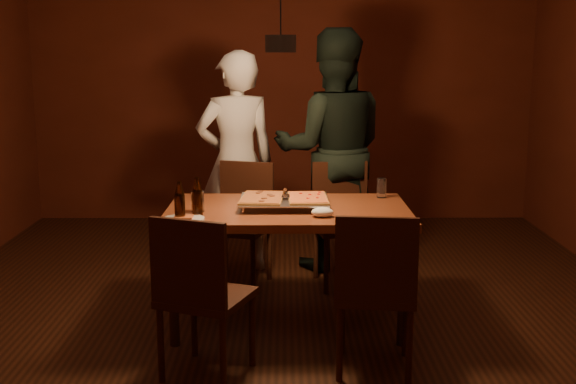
{
  "coord_description": "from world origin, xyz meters",
  "views": [
    {
      "loc": [
        0.03,
        -4.28,
        1.72
      ],
      "look_at": [
        0.04,
        0.1,
        0.85
      ],
      "focal_mm": 45.0,
      "sensor_mm": 36.0,
      "label": 1
    }
  ],
  "objects_px": {
    "pizza_tray": "(284,203)",
    "plate_slice": "(184,219)",
    "chair_far_left": "(242,211)",
    "diner_white": "(236,163)",
    "chair_near_right": "(376,279)",
    "diner_dark": "(332,150)",
    "dining_table": "(288,219)",
    "beer_bottle_a": "(180,201)",
    "pendant_lamp": "(281,42)",
    "chair_near_left": "(199,283)",
    "beer_bottle_b": "(197,197)",
    "chair_far_right": "(343,211)"
  },
  "relations": [
    {
      "from": "plate_slice",
      "to": "diner_white",
      "type": "distance_m",
      "value": 1.5
    },
    {
      "from": "beer_bottle_b",
      "to": "chair_far_right",
      "type": "bearing_deg",
      "value": 48.54
    },
    {
      "from": "chair_near_left",
      "to": "diner_dark",
      "type": "height_order",
      "value": "diner_dark"
    },
    {
      "from": "plate_slice",
      "to": "diner_dark",
      "type": "height_order",
      "value": "diner_dark"
    },
    {
      "from": "diner_white",
      "to": "pendant_lamp",
      "type": "bearing_deg",
      "value": 86.92
    },
    {
      "from": "chair_near_left",
      "to": "diner_white",
      "type": "xyz_separation_m",
      "value": [
        0.07,
        1.97,
        0.32
      ]
    },
    {
      "from": "dining_table",
      "to": "plate_slice",
      "type": "distance_m",
      "value": 0.7
    },
    {
      "from": "diner_white",
      "to": "pizza_tray",
      "type": "bearing_deg",
      "value": 89.6
    },
    {
      "from": "chair_far_left",
      "to": "chair_near_right",
      "type": "bearing_deg",
      "value": 133.93
    },
    {
      "from": "beer_bottle_b",
      "to": "pendant_lamp",
      "type": "xyz_separation_m",
      "value": [
        0.49,
        0.14,
        0.89
      ]
    },
    {
      "from": "chair_near_right",
      "to": "diner_dark",
      "type": "distance_m",
      "value": 2.03
    },
    {
      "from": "beer_bottle_a",
      "to": "diner_dark",
      "type": "xyz_separation_m",
      "value": [
        0.97,
        1.55,
        0.08
      ]
    },
    {
      "from": "diner_dark",
      "to": "chair_far_right",
      "type": "bearing_deg",
      "value": 98.87
    },
    {
      "from": "pizza_tray",
      "to": "beer_bottle_b",
      "type": "height_order",
      "value": "beer_bottle_b"
    },
    {
      "from": "beer_bottle_a",
      "to": "pendant_lamp",
      "type": "height_order",
      "value": "pendant_lamp"
    },
    {
      "from": "beer_bottle_a",
      "to": "diner_dark",
      "type": "height_order",
      "value": "diner_dark"
    },
    {
      "from": "beer_bottle_a",
      "to": "dining_table",
      "type": "bearing_deg",
      "value": 28.38
    },
    {
      "from": "beer_bottle_a",
      "to": "beer_bottle_b",
      "type": "relative_size",
      "value": 0.97
    },
    {
      "from": "chair_near_left",
      "to": "pizza_tray",
      "type": "relative_size",
      "value": 0.99
    },
    {
      "from": "chair_near_left",
      "to": "beer_bottle_a",
      "type": "relative_size",
      "value": 2.37
    },
    {
      "from": "dining_table",
      "to": "beer_bottle_b",
      "type": "bearing_deg",
      "value": -156.44
    },
    {
      "from": "diner_dark",
      "to": "chair_near_left",
      "type": "bearing_deg",
      "value": 68.24
    },
    {
      "from": "chair_near_right",
      "to": "beer_bottle_b",
      "type": "distance_m",
      "value": 1.17
    },
    {
      "from": "chair_far_right",
      "to": "diner_dark",
      "type": "distance_m",
      "value": 0.56
    },
    {
      "from": "chair_far_right",
      "to": "pizza_tray",
      "type": "bearing_deg",
      "value": 52.19
    },
    {
      "from": "chair_far_left",
      "to": "plate_slice",
      "type": "distance_m",
      "value": 1.23
    },
    {
      "from": "chair_far_right",
      "to": "pizza_tray",
      "type": "relative_size",
      "value": 0.88
    },
    {
      "from": "pizza_tray",
      "to": "diner_white",
      "type": "xyz_separation_m",
      "value": [
        -0.37,
        1.1,
        0.08
      ]
    },
    {
      "from": "pendant_lamp",
      "to": "chair_near_left",
      "type": "bearing_deg",
      "value": -119.89
    },
    {
      "from": "chair_far_right",
      "to": "chair_near_left",
      "type": "relative_size",
      "value": 0.89
    },
    {
      "from": "dining_table",
      "to": "chair_near_right",
      "type": "distance_m",
      "value": 0.9
    },
    {
      "from": "beer_bottle_b",
      "to": "dining_table",
      "type": "bearing_deg",
      "value": 23.56
    },
    {
      "from": "beer_bottle_a",
      "to": "diner_white",
      "type": "relative_size",
      "value": 0.13
    },
    {
      "from": "chair_far_left",
      "to": "chair_near_left",
      "type": "bearing_deg",
      "value": 103.18
    },
    {
      "from": "pizza_tray",
      "to": "plate_slice",
      "type": "distance_m",
      "value": 0.69
    },
    {
      "from": "chair_far_left",
      "to": "pendant_lamp",
      "type": "height_order",
      "value": "pendant_lamp"
    },
    {
      "from": "beer_bottle_a",
      "to": "beer_bottle_b",
      "type": "distance_m",
      "value": 0.14
    },
    {
      "from": "chair_far_left",
      "to": "diner_white",
      "type": "xyz_separation_m",
      "value": [
        -0.06,
        0.31,
        0.32
      ]
    },
    {
      "from": "beer_bottle_a",
      "to": "plate_slice",
      "type": "height_order",
      "value": "beer_bottle_a"
    },
    {
      "from": "chair_near_left",
      "to": "chair_near_right",
      "type": "distance_m",
      "value": 0.92
    },
    {
      "from": "diner_white",
      "to": "pendant_lamp",
      "type": "distance_m",
      "value": 1.57
    },
    {
      "from": "chair_near_right",
      "to": "pendant_lamp",
      "type": "distance_m",
      "value": 1.48
    },
    {
      "from": "chair_far_right",
      "to": "pendant_lamp",
      "type": "distance_m",
      "value": 1.6
    },
    {
      "from": "chair_far_right",
      "to": "beer_bottle_a",
      "type": "distance_m",
      "value": 1.59
    },
    {
      "from": "pizza_tray",
      "to": "chair_far_right",
      "type": "bearing_deg",
      "value": 57.15
    },
    {
      "from": "diner_white",
      "to": "chair_far_right",
      "type": "bearing_deg",
      "value": 140.2
    },
    {
      "from": "pizza_tray",
      "to": "beer_bottle_a",
      "type": "height_order",
      "value": "beer_bottle_a"
    },
    {
      "from": "chair_far_left",
      "to": "beer_bottle_b",
      "type": "bearing_deg",
      "value": 97.09
    },
    {
      "from": "chair_far_right",
      "to": "pizza_tray",
      "type": "xyz_separation_m",
      "value": [
        -0.43,
        -0.8,
        0.24
      ]
    },
    {
      "from": "chair_near_left",
      "to": "dining_table",
      "type": "bearing_deg",
      "value": 82.14
    }
  ]
}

